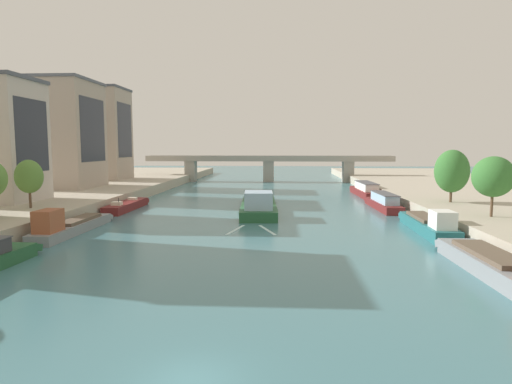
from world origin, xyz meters
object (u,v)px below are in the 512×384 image
(moored_boat_left_gap_after, at_px, (70,225))
(tree_left_past_mid, at_px, (29,177))
(moored_boat_right_upstream, at_px, (429,224))
(tree_right_distant, at_px, (493,177))
(barge_midriver, at_px, (259,204))
(bridge_far, at_px, (269,165))
(moored_boat_left_midway, at_px, (127,206))
(moored_boat_right_gap_after, at_px, (506,267))
(tree_right_third, at_px, (452,171))
(moored_boat_right_end, at_px, (383,202))
(moored_boat_right_far, at_px, (365,190))

(moored_boat_left_gap_after, bearing_deg, tree_left_past_mid, 142.83)
(moored_boat_right_upstream, distance_m, tree_right_distant, 8.33)
(barge_midriver, xyz_separation_m, bridge_far, (-0.22, 54.46, 3.53))
(tree_left_past_mid, bearing_deg, tree_right_distant, -3.69)
(barge_midriver, xyz_separation_m, moored_boat_right_upstream, (19.56, -15.22, -0.10))
(moored_boat_left_midway, xyz_separation_m, bridge_far, (19.71, 54.41, 3.97))
(barge_midriver, height_order, moored_boat_right_gap_after, barge_midriver)
(tree_right_third, bearing_deg, barge_midriver, 172.95)
(moored_boat_right_upstream, xyz_separation_m, tree_right_distant, (6.43, -0.41, 5.28))
(moored_boat_right_end, bearing_deg, tree_left_past_mid, -161.86)
(moored_boat_right_gap_after, distance_m, moored_boat_right_end, 35.65)
(tree_right_third, bearing_deg, bridge_far, 114.75)
(moored_boat_right_gap_after, bearing_deg, tree_left_past_mid, 156.28)
(moored_boat_right_far, bearing_deg, moored_boat_right_gap_after, -90.52)
(moored_boat_left_midway, bearing_deg, moored_boat_left_gap_after, -88.81)
(moored_boat_right_upstream, bearing_deg, tree_right_third, 60.25)
(moored_boat_right_upstream, height_order, tree_left_past_mid, tree_left_past_mid)
(moored_boat_right_end, relative_size, moored_boat_right_far, 0.86)
(tree_left_past_mid, xyz_separation_m, tree_right_third, (53.91, 8.92, 0.35))
(moored_boat_left_midway, height_order, tree_left_past_mid, tree_left_past_mid)
(bridge_far, bearing_deg, moored_boat_right_end, -69.67)
(moored_boat_right_far, relative_size, tree_right_third, 2.34)
(moored_boat_right_upstream, bearing_deg, tree_left_past_mid, 176.31)
(moored_boat_right_upstream, height_order, moored_boat_right_end, moored_boat_right_upstream)
(tree_left_past_mid, distance_m, tree_right_third, 54.64)
(moored_boat_left_gap_after, bearing_deg, moored_boat_right_gap_after, -20.48)
(moored_boat_right_gap_after, relative_size, moored_boat_right_far, 1.00)
(bridge_far, bearing_deg, moored_boat_right_gap_after, -77.52)
(moored_boat_left_midway, height_order, moored_boat_right_upstream, moored_boat_right_upstream)
(moored_boat_right_far, distance_m, tree_right_distant, 37.36)
(bridge_far, bearing_deg, tree_left_past_mid, -112.27)
(barge_midriver, distance_m, moored_boat_right_far, 28.55)
(moored_boat_left_midway, xyz_separation_m, moored_boat_right_far, (39.47, 20.76, 0.52))
(tree_right_distant, bearing_deg, moored_boat_left_midway, 161.15)
(moored_boat_right_gap_after, relative_size, tree_right_third, 2.35)
(moored_boat_left_midway, relative_size, bridge_far, 0.20)
(moored_boat_right_far, distance_m, tree_left_past_mid, 57.66)
(moored_boat_left_gap_after, bearing_deg, barge_midriver, 42.99)
(moored_boat_right_gap_after, xyz_separation_m, tree_right_distant, (6.93, 17.01, 5.21))
(moored_boat_right_far, relative_size, tree_left_past_mid, 2.80)
(tree_left_past_mid, distance_m, tree_right_distant, 53.61)
(tree_left_past_mid, height_order, bridge_far, tree_left_past_mid)
(moored_boat_left_midway, bearing_deg, moored_boat_right_upstream, -21.14)
(moored_boat_right_gap_after, xyz_separation_m, bridge_far, (-19.28, 87.10, 3.56))
(moored_boat_right_gap_after, bearing_deg, moored_boat_left_gap_after, 159.52)
(barge_midriver, height_order, moored_boat_right_far, barge_midriver)
(moored_boat_right_upstream, bearing_deg, moored_boat_left_gap_after, -175.61)
(moored_boat_left_midway, relative_size, tree_right_distant, 2.07)
(tree_right_distant, bearing_deg, moored_boat_right_upstream, 176.33)
(barge_midriver, bearing_deg, moored_boat_right_gap_after, -59.72)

